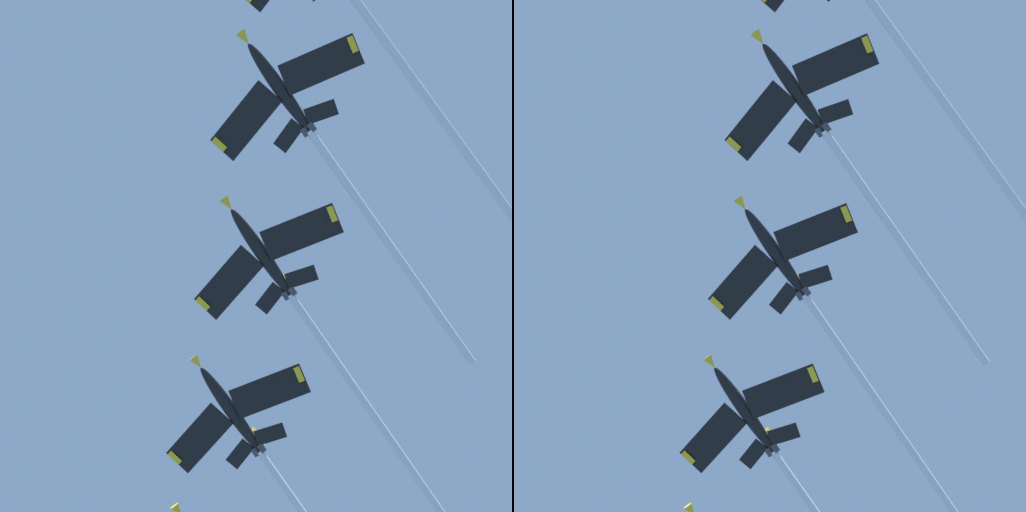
{
  "view_description": "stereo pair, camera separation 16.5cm",
  "coord_description": "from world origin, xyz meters",
  "views": [
    {
      "loc": [
        -8.62,
        22.86,
        1.58
      ],
      "look_at": [
        47.6,
        3.97,
        120.21
      ],
      "focal_mm": 81.12,
      "sensor_mm": 36.0,
      "label": 1
    },
    {
      "loc": [
        -8.57,
        23.02,
        1.58
      ],
      "look_at": [
        47.6,
        3.97,
        120.21
      ],
      "focal_mm": 81.12,
      "sensor_mm": 36.0,
      "label": 2
    }
  ],
  "objects": [
    {
      "name": "jet_fourth",
      "position": [
        68.42,
        -3.99,
        112.1
      ],
      "size": [
        27.77,
        36.13,
        18.05
      ],
      "color": "black"
    },
    {
      "name": "jet_lead",
      "position": [
        18.25,
        1.5,
        125.61
      ],
      "size": [
        29.74,
        39.64,
        19.64
      ],
      "color": "black"
    },
    {
      "name": "jet_second",
      "position": [
        33.28,
        1.19,
        122.16
      ],
      "size": [
        27.77,
        35.74,
        18.21
      ],
      "color": "black"
    },
    {
      "name": "jet_third",
      "position": [
        51.43,
        -2.98,
        117.37
      ],
      "size": [
        29.69,
        38.27,
        19.24
      ],
      "color": "black"
    }
  ]
}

